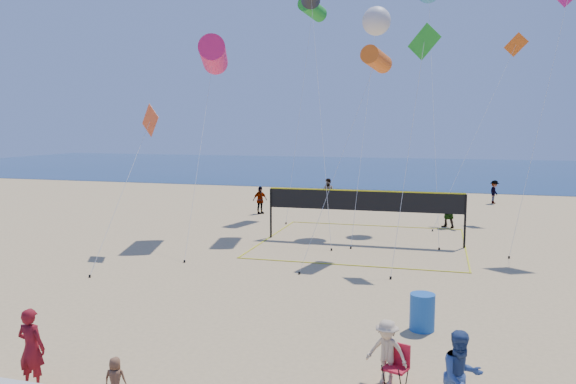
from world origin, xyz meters
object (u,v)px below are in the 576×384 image
(trash_barrel, at_px, (422,312))
(volleyball_net, at_px, (364,207))
(woman, at_px, (31,348))
(camp_chair, at_px, (397,363))

(trash_barrel, bearing_deg, volleyball_net, 106.57)
(woman, distance_m, camp_chair, 7.78)
(woman, bearing_deg, camp_chair, -162.91)
(trash_barrel, bearing_deg, woman, -143.20)
(camp_chair, distance_m, volleyball_net, 14.96)
(camp_chair, bearing_deg, trash_barrel, 103.67)
(woman, distance_m, volleyball_net, 17.52)
(woman, relative_size, trash_barrel, 1.72)
(trash_barrel, relative_size, volleyball_net, 0.11)
(woman, relative_size, camp_chair, 1.76)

